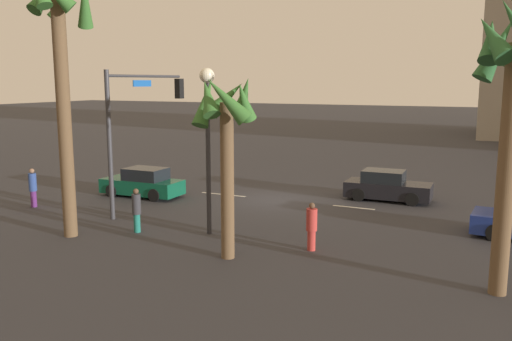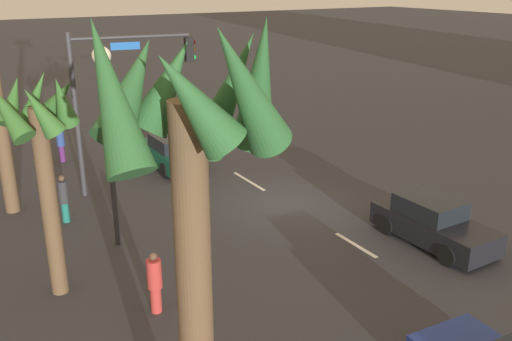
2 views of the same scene
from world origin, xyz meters
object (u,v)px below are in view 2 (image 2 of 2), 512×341
(car_0, at_px, (433,223))
(pedestrian_2, at_px, (155,281))
(palm_tree_1, at_px, (39,133))
(streetlamp, at_px, (106,111))
(traffic_signal, at_px, (117,86))
(pedestrian_1, at_px, (64,198))
(palm_tree_0, at_px, (195,178))
(pedestrian_0, at_px, (61,142))
(car_1, at_px, (170,152))

(car_0, relative_size, pedestrian_2, 2.44)
(car_0, relative_size, palm_tree_1, 0.68)
(streetlamp, relative_size, palm_tree_1, 1.04)
(palm_tree_1, bearing_deg, traffic_signal, -31.36)
(car_0, distance_m, pedestrian_1, 12.55)
(pedestrian_1, bearing_deg, palm_tree_0, 176.76)
(pedestrian_2, relative_size, palm_tree_0, 0.21)
(car_0, xyz_separation_m, pedestrian_0, (14.78, 8.46, 0.29))
(traffic_signal, bearing_deg, pedestrian_2, 166.80)
(car_0, relative_size, car_1, 0.98)
(streetlamp, xyz_separation_m, pedestrian_1, (2.64, 1.04, -3.50))
(pedestrian_1, distance_m, pedestrian_2, 6.97)
(pedestrian_0, bearing_deg, streetlamp, 177.66)
(pedestrian_1, bearing_deg, car_1, -55.32)
(pedestrian_2, relative_size, palm_tree_1, 0.28)
(pedestrian_2, distance_m, palm_tree_1, 4.73)
(traffic_signal, relative_size, streetlamp, 1.00)
(car_1, bearing_deg, palm_tree_1, 141.32)
(car_1, xyz_separation_m, pedestrian_0, (3.23, 4.10, 0.29))
(traffic_signal, bearing_deg, palm_tree_1, 148.64)
(streetlamp, relative_size, pedestrian_2, 3.72)
(pedestrian_1, relative_size, palm_tree_1, 0.29)
(traffic_signal, height_order, palm_tree_1, traffic_signal)
(traffic_signal, height_order, palm_tree_0, palm_tree_0)
(pedestrian_0, height_order, palm_tree_1, palm_tree_1)
(car_0, xyz_separation_m, pedestrian_1, (7.72, 9.89, 0.24))
(car_1, relative_size, palm_tree_1, 0.69)
(pedestrian_1, bearing_deg, streetlamp, -158.51)
(pedestrian_0, distance_m, pedestrian_1, 7.21)
(pedestrian_0, bearing_deg, car_0, -150.23)
(palm_tree_0, relative_size, palm_tree_1, 1.30)
(pedestrian_1, xyz_separation_m, palm_tree_0, (-12.91, 0.73, 4.91))
(traffic_signal, bearing_deg, pedestrian_0, 15.06)
(pedestrian_0, height_order, palm_tree_0, palm_tree_0)
(car_1, height_order, palm_tree_1, palm_tree_1)
(traffic_signal, bearing_deg, palm_tree_0, 166.67)
(car_1, xyz_separation_m, traffic_signal, (-1.84, 2.74, 3.60))
(pedestrian_1, bearing_deg, car_0, -127.97)
(pedestrian_2, bearing_deg, pedestrian_0, -2.98)
(pedestrian_0, relative_size, pedestrian_2, 1.08)
(pedestrian_2, bearing_deg, car_1, -24.16)
(streetlamp, bearing_deg, pedestrian_2, 175.56)
(streetlamp, height_order, pedestrian_0, streetlamp)
(pedestrian_0, bearing_deg, car_1, -128.22)
(car_0, distance_m, streetlamp, 10.87)
(car_0, bearing_deg, pedestrian_0, 29.77)
(traffic_signal, bearing_deg, car_1, -56.10)
(car_0, xyz_separation_m, palm_tree_0, (-5.19, 10.62, 5.15))
(palm_tree_1, bearing_deg, car_1, -38.68)
(streetlamp, bearing_deg, palm_tree_0, 170.21)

